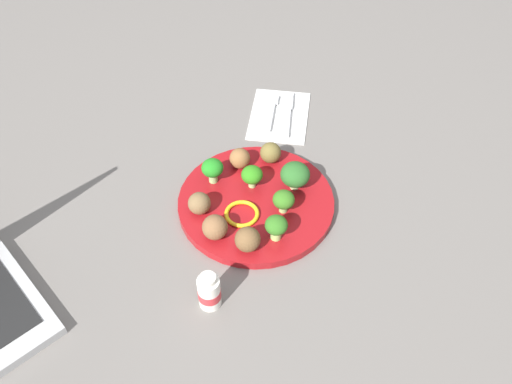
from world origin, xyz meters
The scene contains 17 objects.
ground_plane centered at (0.00, 0.00, 0.00)m, with size 4.00×4.00×0.00m, color slate.
plate centered at (0.00, 0.00, 0.01)m, with size 0.28×0.28×0.02m, color maroon.
broccoli_floret_back_left centered at (-0.01, -0.05, 0.04)m, with size 0.04×0.04×0.04m.
broccoli_floret_front_right centered at (0.04, -0.06, 0.05)m, with size 0.05×0.05×0.05m.
broccoli_floret_back_right centered at (0.03, 0.01, 0.04)m, with size 0.04×0.04×0.04m.
broccoli_floret_front_left centered at (0.03, 0.09, 0.05)m, with size 0.04×0.04×0.05m.
broccoli_floret_center centered at (-0.08, -0.05, 0.05)m, with size 0.04×0.04×0.05m.
meatball_far_rim centered at (0.08, 0.05, 0.04)m, with size 0.04×0.04×0.04m, color brown.
meatball_front_right centered at (0.10, -0.01, 0.04)m, with size 0.04×0.04×0.04m, color brown.
meatball_mid_left centered at (-0.05, 0.09, 0.04)m, with size 0.04×0.04×0.04m, color brown.
meatball_near_rim centered at (-0.11, -0.01, 0.04)m, with size 0.04×0.04×0.04m, color brown.
meatball_back_right centered at (-0.09, 0.05, 0.04)m, with size 0.04×0.04×0.04m, color brown.
pepper_ring_near_rim centered at (-0.04, 0.02, 0.02)m, with size 0.06×0.06×0.01m, color yellow.
napkin centered at (0.26, 0.01, 0.00)m, with size 0.17×0.12×0.01m, color white.
fork centered at (0.26, 0.02, 0.01)m, with size 0.12×0.03×0.01m.
knife centered at (0.27, -0.01, 0.01)m, with size 0.15×0.03×0.01m.
yogurt_bottle centered at (-0.21, 0.03, 0.03)m, with size 0.04×0.04×0.07m.
Camera 1 is at (-0.64, -0.14, 0.74)m, focal length 38.20 mm.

